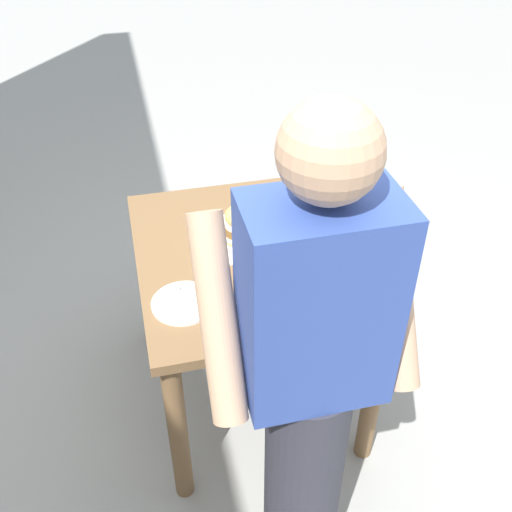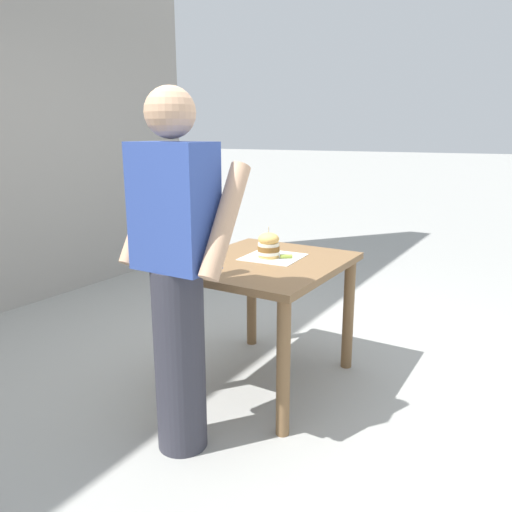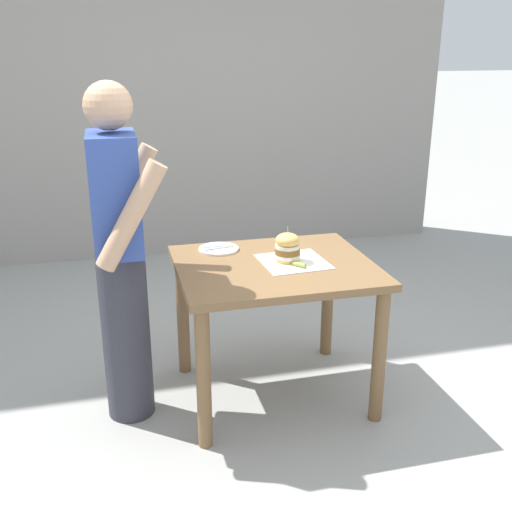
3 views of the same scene
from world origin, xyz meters
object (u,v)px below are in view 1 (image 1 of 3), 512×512
at_px(sandwich, 241,224).
at_px(diner_across_table, 310,385).
at_px(side_plate_with_forks, 184,303).
at_px(patio_table, 250,278).
at_px(pickle_spear, 265,229).

bearing_deg(sandwich, diner_across_table, 90.14).
bearing_deg(diner_across_table, side_plate_with_forks, -62.88).
xyz_separation_m(patio_table, side_plate_with_forks, (0.29, 0.24, 0.14)).
xyz_separation_m(side_plate_with_forks, diner_across_table, (-0.27, 0.53, 0.11)).
distance_m(side_plate_with_forks, diner_across_table, 0.61).
distance_m(sandwich, side_plate_with_forks, 0.42).
bearing_deg(side_plate_with_forks, diner_across_table, 117.12).
height_order(sandwich, pickle_spear, sandwich).
bearing_deg(pickle_spear, sandwich, 17.23).
xyz_separation_m(patio_table, diner_across_table, (0.01, 0.77, 0.25)).
xyz_separation_m(patio_table, pickle_spear, (-0.09, -0.10, 0.15)).
bearing_deg(pickle_spear, side_plate_with_forks, 42.77).
bearing_deg(pickle_spear, diner_across_table, 83.43).
bearing_deg(patio_table, pickle_spear, -129.92).
height_order(sandwich, side_plate_with_forks, sandwich).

